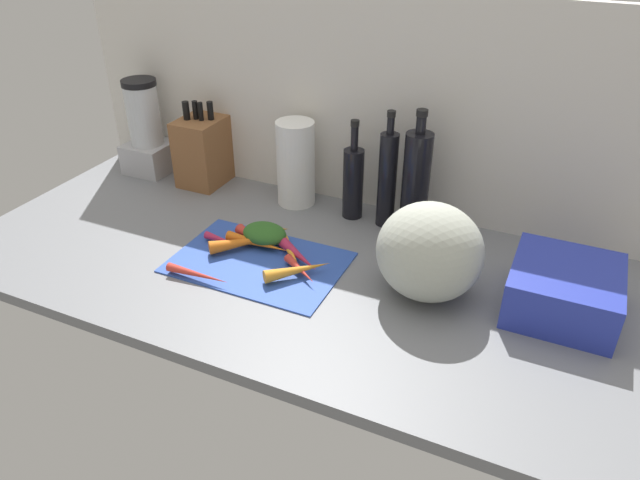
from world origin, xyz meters
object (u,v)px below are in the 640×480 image
at_px(carrot_1, 299,256).
at_px(carrot_6, 300,270).
at_px(dish_rack, 564,290).
at_px(carrot_7, 253,237).
at_px(carrot_0, 244,242).
at_px(carrot_3, 298,270).
at_px(paper_towel_roll, 296,163).
at_px(cutting_board, 258,262).
at_px(bottle_1, 387,179).
at_px(carrot_4, 269,230).
at_px(carrot_9, 222,240).
at_px(bottle_0, 353,181).
at_px(winter_squash, 429,252).
at_px(carrot_5, 257,243).
at_px(carrot_8, 197,274).
at_px(carrot_2, 292,254).
at_px(knife_block, 203,151).
at_px(bottle_2, 416,183).
at_px(blender_appliance, 147,133).

height_order(carrot_1, carrot_6, carrot_1).
bearing_deg(dish_rack, carrot_7, -176.81).
bearing_deg(carrot_0, carrot_3, -16.16).
distance_m(carrot_3, paper_towel_roll, 0.41).
relative_size(cutting_board, bottle_1, 1.30).
bearing_deg(dish_rack, carrot_4, 179.48).
xyz_separation_m(carrot_6, carrot_9, (-0.25, 0.04, -0.00)).
height_order(carrot_3, bottle_0, bottle_0).
xyz_separation_m(carrot_9, winter_squash, (0.54, 0.02, 0.10)).
xyz_separation_m(carrot_5, carrot_8, (-0.06, -0.18, -0.00)).
bearing_deg(winter_squash, dish_rack, 11.94).
bearing_deg(carrot_4, carrot_9, -135.84).
bearing_deg(carrot_6, bottle_1, 73.38).
relative_size(carrot_0, bottle_0, 0.62).
xyz_separation_m(carrot_1, carrot_8, (-0.19, -0.17, -0.00)).
height_order(carrot_2, carrot_7, carrot_7).
bearing_deg(carrot_7, carrot_5, -38.10).
distance_m(carrot_4, carrot_9, 0.13).
xyz_separation_m(carrot_7, bottle_1, (0.28, 0.25, 0.12)).
height_order(carrot_1, bottle_1, bottle_1).
bearing_deg(carrot_5, carrot_3, -24.60).
height_order(winter_squash, knife_block, knife_block).
relative_size(carrot_3, carrot_5, 0.94).
xyz_separation_m(carrot_6, bottle_0, (-0.00, 0.34, 0.09)).
distance_m(carrot_8, dish_rack, 0.83).
xyz_separation_m(carrot_7, carrot_8, (-0.04, -0.20, -0.00)).
distance_m(cutting_board, bottle_2, 0.46).
bearing_deg(carrot_3, carrot_5, 155.40).
xyz_separation_m(carrot_3, knife_block, (-0.50, 0.36, 0.08)).
distance_m(carrot_5, paper_towel_roll, 0.30).
relative_size(carrot_4, paper_towel_roll, 0.42).
distance_m(carrot_6, winter_squash, 0.31).
height_order(carrot_8, paper_towel_roll, paper_towel_roll).
relative_size(carrot_3, bottle_0, 0.58).
bearing_deg(bottle_0, dish_rack, -20.14).
xyz_separation_m(cutting_board, carrot_8, (-0.09, -0.13, 0.02)).
height_order(carrot_8, blender_appliance, blender_appliance).
xyz_separation_m(carrot_4, bottle_0, (0.16, 0.21, 0.08)).
relative_size(carrot_3, paper_towel_roll, 0.67).
height_order(carrot_3, carrot_9, carrot_3).
xyz_separation_m(knife_block, bottle_0, (0.51, -0.01, 0.00)).
height_order(carrot_1, dish_rack, dish_rack).
bearing_deg(carrot_6, carrot_8, -150.65).
xyz_separation_m(carrot_0, carrot_6, (0.18, -0.04, -0.01)).
bearing_deg(carrot_8, carrot_0, 79.63).
distance_m(carrot_1, carrot_9, 0.22).
height_order(carrot_9, knife_block, knife_block).
height_order(carrot_3, bottle_1, bottle_1).
bearing_deg(carrot_2, carrot_6, -47.00).
bearing_deg(bottle_2, bottle_1, 175.47).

